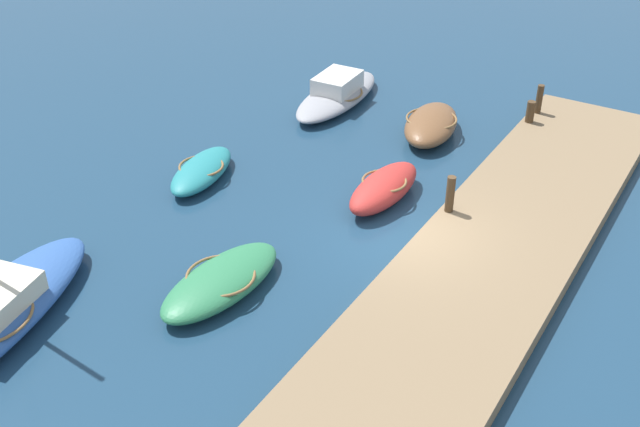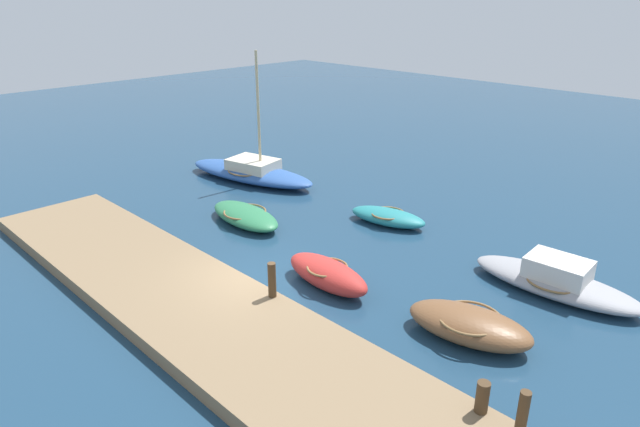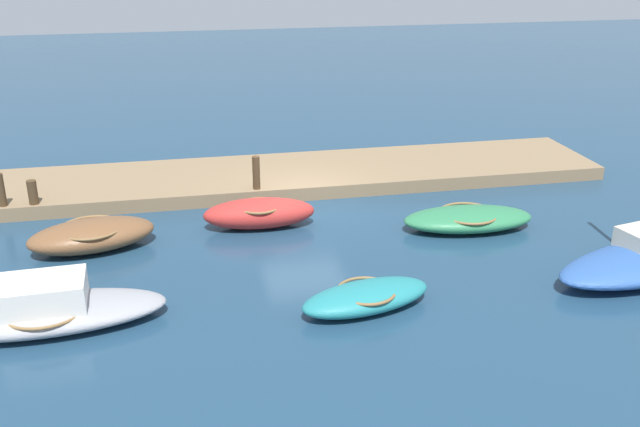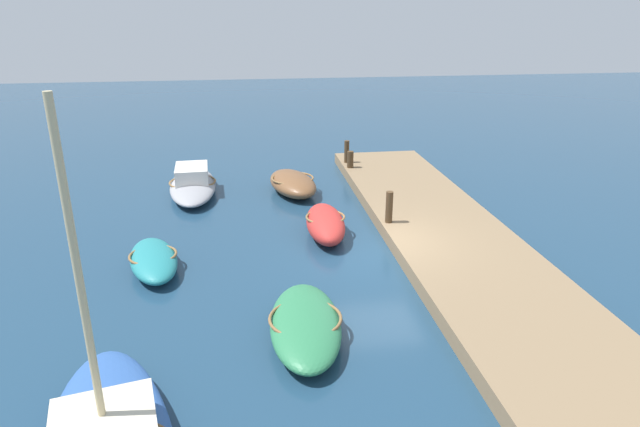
{
  "view_description": "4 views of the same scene",
  "coord_description": "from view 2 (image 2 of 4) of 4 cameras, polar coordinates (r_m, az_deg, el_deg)",
  "views": [
    {
      "loc": [
        -15.2,
        -6.81,
        11.25
      ],
      "look_at": [
        -1.13,
        1.89,
        0.84
      ],
      "focal_mm": 43.2,
      "sensor_mm": 36.0,
      "label": 1
    },
    {
      "loc": [
        11.76,
        -9.21,
        8.36
      ],
      "look_at": [
        -1.38,
        4.05,
        0.81
      ],
      "focal_mm": 30.99,
      "sensor_mm": 36.0,
      "label": 2
    },
    {
      "loc": [
        3.58,
        19.96,
        7.78
      ],
      "look_at": [
        0.1,
        2.94,
        0.88
      ],
      "focal_mm": 40.05,
      "sensor_mm": 36.0,
      "label": 3
    },
    {
      "loc": [
        -14.87,
        3.94,
        7.0
      ],
      "look_at": [
        0.6,
        1.74,
        1.12
      ],
      "focal_mm": 31.35,
      "sensor_mm": 36.0,
      "label": 4
    }
  ],
  "objects": [
    {
      "name": "mooring_post_mid_west",
      "position": [
        12.13,
        16.42,
        -17.74
      ],
      "size": [
        0.27,
        0.27,
        0.71
      ],
      "primitive_type": "cylinder",
      "color": "#47331E",
      "rests_on": "dock_platform"
    },
    {
      "name": "motorboat_grey",
      "position": [
        17.89,
        23.16,
        -6.36
      ],
      "size": [
        5.03,
        2.01,
        1.09
      ],
      "rotation": [
        0.0,
        0.0,
        0.05
      ],
      "color": "#939399",
      "rests_on": "ground_plane"
    },
    {
      "name": "dinghy_red",
      "position": [
        16.76,
        0.77,
        -6.24
      ],
      "size": [
        3.16,
        1.32,
        0.84
      ],
      "rotation": [
        0.0,
        0.0,
        -0.04
      ],
      "color": "#B72D28",
      "rests_on": "ground_plane"
    },
    {
      "name": "rowboat_brown",
      "position": [
        14.95,
        15.14,
        -11.01
      ],
      "size": [
        3.49,
        2.25,
        0.79
      ],
      "rotation": [
        0.0,
        0.0,
        0.22
      ],
      "color": "brown",
      "rests_on": "ground_plane"
    },
    {
      "name": "ground_plane",
      "position": [
        17.12,
        -6.32,
        -7.37
      ],
      "size": [
        84.0,
        84.0,
        0.0
      ],
      "primitive_type": "plane",
      "color": "navy"
    },
    {
      "name": "mooring_post_mid_east",
      "position": [
        11.81,
        20.21,
        -18.75
      ],
      "size": [
        0.22,
        0.22,
        0.97
      ],
      "primitive_type": "cylinder",
      "color": "#47331E",
      "rests_on": "dock_platform"
    },
    {
      "name": "mooring_post_west",
      "position": [
        15.42,
        -4.98,
        -6.85
      ],
      "size": [
        0.23,
        0.23,
        1.03
      ],
      "primitive_type": "cylinder",
      "color": "#47331E",
      "rests_on": "dock_platform"
    },
    {
      "name": "rowboat_teal",
      "position": [
        21.38,
        7.01,
        -0.33
      ],
      "size": [
        3.24,
        1.9,
        0.57
      ],
      "rotation": [
        0.0,
        0.0,
        0.22
      ],
      "color": "teal",
      "rests_on": "ground_plane"
    },
    {
      "name": "sailboat_blue",
      "position": [
        26.31,
        -7.14,
        4.34
      ],
      "size": [
        7.18,
        3.51,
        6.0
      ],
      "rotation": [
        0.0,
        0.0,
        0.21
      ],
      "color": "#2D569E",
      "rests_on": "ground_plane"
    },
    {
      "name": "dock_platform",
      "position": [
        15.9,
        -12.76,
        -9.42
      ],
      "size": [
        20.59,
        3.85,
        0.42
      ],
      "primitive_type": "cube",
      "color": "#846B4C",
      "rests_on": "ground_plane"
    },
    {
      "name": "rowboat_green",
      "position": [
        21.48,
        -7.74,
        -0.2
      ],
      "size": [
        3.75,
        1.83,
        0.61
      ],
      "rotation": [
        0.0,
        0.0,
        -0.07
      ],
      "color": "#2D7A4C",
      "rests_on": "ground_plane"
    }
  ]
}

